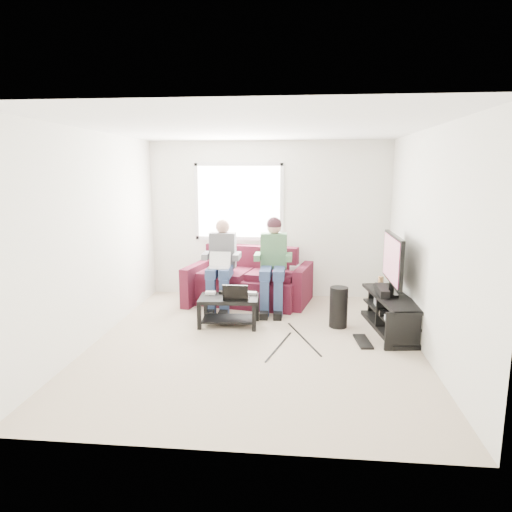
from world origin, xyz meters
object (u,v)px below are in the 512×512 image
object	(u,v)px
sofa	(250,283)
coffee_table	(229,305)
tv	(393,261)
end_table	(296,285)
subwoofer	(338,307)
tv_stand	(391,315)

from	to	relation	value
sofa	coffee_table	size ratio (longest dim) A/B	2.48
coffee_table	tv	xyz separation A→B (m)	(2.20, 0.10, 0.64)
tv	end_table	distance (m)	1.85
sofa	subwoofer	distance (m)	1.71
sofa	coffee_table	xyz separation A→B (m)	(-0.16, -1.14, -0.03)
sofa	subwoofer	bearing A→B (deg)	-38.35
coffee_table	end_table	xyz separation A→B (m)	(0.91, 1.25, -0.02)
tv_stand	subwoofer	xyz separation A→B (m)	(-0.70, 0.08, 0.07)
tv_stand	end_table	distance (m)	1.80
subwoofer	tv	bearing A→B (deg)	1.77
coffee_table	end_table	distance (m)	1.55
tv_stand	subwoofer	distance (m)	0.70
tv_stand	sofa	bearing A→B (deg)	150.77
coffee_table	tv	bearing A→B (deg)	2.51
subwoofer	end_table	xyz separation A→B (m)	(-0.59, 1.18, -0.01)
coffee_table	tv	world-z (taller)	tv
coffee_table	tv_stand	distance (m)	2.20
coffee_table	tv_stand	xyz separation A→B (m)	(2.20, -0.00, -0.08)
tv	subwoofer	distance (m)	0.95
tv_stand	subwoofer	size ratio (longest dim) A/B	2.65
tv_stand	end_table	bearing A→B (deg)	135.67
tv	sofa	bearing A→B (deg)	152.92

